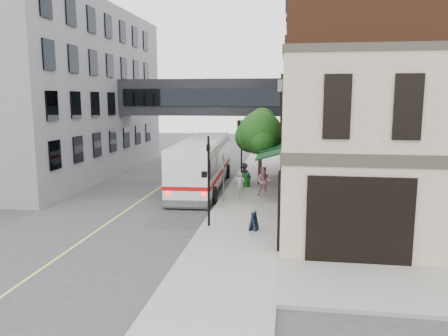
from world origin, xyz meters
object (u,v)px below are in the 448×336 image
(pedestrian_a, at_px, (240,184))
(sandwich_board, at_px, (254,221))
(newspaper_box, at_px, (246,180))
(bus, at_px, (203,162))
(pedestrian_c, at_px, (244,174))
(pedestrian_b, at_px, (264,181))

(pedestrian_a, height_order, sandwich_board, pedestrian_a)
(newspaper_box, bearing_deg, bus, -155.16)
(newspaper_box, distance_m, sandwich_board, 10.29)
(bus, xyz_separation_m, pedestrian_a, (3.04, -2.82, -1.00))
(newspaper_box, bearing_deg, sandwich_board, -59.97)
(pedestrian_c, relative_size, newspaper_box, 1.76)
(sandwich_board, bearing_deg, pedestrian_a, 116.11)
(pedestrian_b, distance_m, sandwich_board, 7.50)
(bus, xyz_separation_m, pedestrian_b, (4.56, -2.57, -0.82))
(bus, xyz_separation_m, sandwich_board, (4.51, -10.05, -1.33))
(pedestrian_b, xyz_separation_m, newspaper_box, (-1.46, 2.72, -0.48))
(pedestrian_b, distance_m, newspaper_box, 3.12)
(pedestrian_b, bearing_deg, bus, 159.49)
(bus, height_order, sandwich_board, bus)
(pedestrian_c, xyz_separation_m, sandwich_board, (1.54, -10.61, -0.39))
(pedestrian_b, bearing_deg, sandwich_board, -81.44)
(pedestrian_b, height_order, pedestrian_c, pedestrian_b)
(pedestrian_a, bearing_deg, newspaper_box, 65.27)
(pedestrian_b, bearing_deg, pedestrian_a, -161.70)
(bus, distance_m, pedestrian_b, 5.30)
(bus, relative_size, pedestrian_c, 7.68)
(bus, relative_size, pedestrian_a, 8.25)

